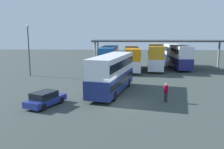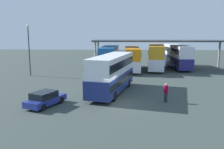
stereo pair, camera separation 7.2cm
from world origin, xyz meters
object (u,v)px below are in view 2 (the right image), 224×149
Objects in this scene: double_decker_far_right at (156,56)px; lamppost_tall at (29,44)px; double_decker_near_canopy at (109,57)px; double_decker_main at (112,72)px; double_decker_mid_row at (132,58)px; double_decker_end_of_row at (177,55)px; parked_hatchback at (45,99)px; pedestrian_waiting at (166,93)px.

lamppost_tall is at bearing 117.26° from double_decker_far_right.
double_decker_near_canopy is 1.52× the size of lamppost_tall.
double_decker_main is at bearing 164.65° from double_decker_far_right.
double_decker_main is 0.98× the size of double_decker_mid_row.
double_decker_far_right is at bearing -73.00° from double_decker_mid_row.
double_decker_far_right is at bearing 111.61° from double_decker_end_of_row.
lamppost_tall is at bearing 48.62° from parked_hatchback.
double_decker_near_canopy reaches higher than double_decker_mid_row.
parked_hatchback is 25.84m from double_decker_far_right.
double_decker_far_right is 0.94× the size of double_decker_end_of_row.
parked_hatchback is 2.38× the size of pedestrian_waiting.
double_decker_end_of_row is 1.50× the size of lamppost_tall.
parked_hatchback is at bearing -64.52° from lamppost_tall.
double_decker_main is at bearing 170.26° from double_decker_mid_row.
double_decker_far_right is at bearing -8.53° from double_decker_main.
double_decker_end_of_row is at bearing -69.09° from double_decker_mid_row.
pedestrian_waiting is (2.46, -19.26, -1.29)m from double_decker_mid_row.
double_decker_main reaches higher than double_decker_mid_row.
pedestrian_waiting is at bearing -158.93° from double_decker_near_canopy.
double_decker_far_right is 20.70m from pedestrian_waiting.
lamppost_tall is (-12.96, 9.78, 2.59)m from double_decker_main.
double_decker_far_right is at bearing -6.99° from parked_hatchback.
lamppost_tall is (-20.11, -7.26, 2.47)m from double_decker_far_right.
double_decker_near_canopy is at bearing 78.13° from double_decker_mid_row.
pedestrian_waiting is at bearing -36.12° from lamppost_tall.
double_decker_near_canopy is at bearing -42.10° from pedestrian_waiting.
lamppost_tall is at bearing 111.08° from double_decker_mid_row.
parked_hatchback is at bearing 157.27° from double_decker_far_right.
lamppost_tall is at bearing 67.18° from double_decker_main.
double_decker_far_right reaches higher than parked_hatchback.
double_decker_end_of_row is 26.06m from lamppost_tall.
double_decker_mid_row is 4.54m from double_decker_far_right.
double_decker_far_right is 4.57m from double_decker_end_of_row.
parked_hatchback is 0.40× the size of double_decker_mid_row.
double_decker_main is 1.36× the size of lamppost_tall.
double_decker_near_canopy is 8.35m from double_decker_far_right.
pedestrian_waiting reaches higher than parked_hatchback.
double_decker_mid_row reaches higher than parked_hatchback.
double_decker_mid_row is 1.39× the size of lamppost_tall.
double_decker_main is 22.05m from double_decker_end_of_row.
double_decker_main is 0.90× the size of double_decker_near_canopy.
double_decker_end_of_row is at bearing -74.94° from pedestrian_waiting.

